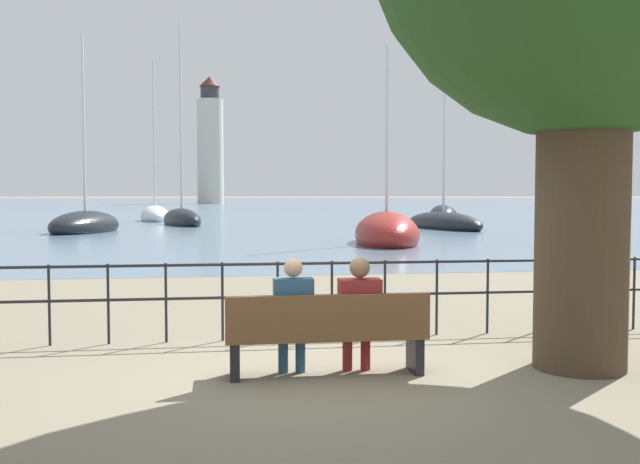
{
  "coord_description": "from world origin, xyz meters",
  "views": [
    {
      "loc": [
        -1.13,
        -7.53,
        1.96
      ],
      "look_at": [
        0.0,
        0.5,
        1.52
      ],
      "focal_mm": 40.0,
      "sensor_mm": 36.0,
      "label": 1
    }
  ],
  "objects_px": {
    "sailboat_0": "(182,219)",
    "sailboat_1": "(443,223)",
    "sailboat_4": "(155,215)",
    "sailboat_5": "(387,234)",
    "harbor_lighthouse": "(210,145)",
    "sailboat_3": "(85,225)",
    "park_bench": "(327,335)",
    "sailboat_2": "(443,216)",
    "seated_person_left": "(293,312)",
    "seated_person_right": "(359,310)"
  },
  "relations": [
    {
      "from": "sailboat_2",
      "to": "sailboat_3",
      "type": "xyz_separation_m",
      "value": [
        -21.93,
        -9.33,
        -0.06
      ]
    },
    {
      "from": "seated_person_left",
      "to": "seated_person_right",
      "type": "relative_size",
      "value": 1.0
    },
    {
      "from": "sailboat_2",
      "to": "sailboat_4",
      "type": "bearing_deg",
      "value": 179.95
    },
    {
      "from": "seated_person_left",
      "to": "sailboat_1",
      "type": "relative_size",
      "value": 0.15
    },
    {
      "from": "sailboat_1",
      "to": "sailboat_2",
      "type": "relative_size",
      "value": 0.7
    },
    {
      "from": "sailboat_0",
      "to": "sailboat_1",
      "type": "distance_m",
      "value": 16.2
    },
    {
      "from": "seated_person_right",
      "to": "sailboat_3",
      "type": "height_order",
      "value": "sailboat_3"
    },
    {
      "from": "sailboat_0",
      "to": "seated_person_left",
      "type": "bearing_deg",
      "value": -101.72
    },
    {
      "from": "sailboat_1",
      "to": "seated_person_right",
      "type": "bearing_deg",
      "value": -118.28
    },
    {
      "from": "sailboat_2",
      "to": "sailboat_5",
      "type": "height_order",
      "value": "sailboat_2"
    },
    {
      "from": "seated_person_left",
      "to": "sailboat_5",
      "type": "height_order",
      "value": "sailboat_5"
    },
    {
      "from": "sailboat_2",
      "to": "sailboat_3",
      "type": "bearing_deg",
      "value": -141.93
    },
    {
      "from": "sailboat_0",
      "to": "harbor_lighthouse",
      "type": "height_order",
      "value": "harbor_lighthouse"
    },
    {
      "from": "park_bench",
      "to": "sailboat_0",
      "type": "xyz_separation_m",
      "value": [
        -3.52,
        37.72,
        -0.06
      ]
    },
    {
      "from": "park_bench",
      "to": "sailboat_3",
      "type": "height_order",
      "value": "sailboat_3"
    },
    {
      "from": "sailboat_0",
      "to": "sailboat_2",
      "type": "height_order",
      "value": "sailboat_0"
    },
    {
      "from": "park_bench",
      "to": "sailboat_5",
      "type": "height_order",
      "value": "sailboat_5"
    },
    {
      "from": "sailboat_3",
      "to": "seated_person_right",
      "type": "bearing_deg",
      "value": -60.03
    },
    {
      "from": "sailboat_5",
      "to": "sailboat_3",
      "type": "bearing_deg",
      "value": 151.56
    },
    {
      "from": "sailboat_4",
      "to": "sailboat_1",
      "type": "bearing_deg",
      "value": -44.16
    },
    {
      "from": "seated_person_left",
      "to": "sailboat_2",
      "type": "xyz_separation_m",
      "value": [
        14.33,
        39.44,
        -0.29
      ]
    },
    {
      "from": "seated_person_right",
      "to": "sailboat_4",
      "type": "bearing_deg",
      "value": 97.82
    },
    {
      "from": "park_bench",
      "to": "sailboat_2",
      "type": "height_order",
      "value": "sailboat_2"
    },
    {
      "from": "seated_person_right",
      "to": "sailboat_5",
      "type": "relative_size",
      "value": 0.15
    },
    {
      "from": "seated_person_right",
      "to": "sailboat_1",
      "type": "bearing_deg",
      "value": 70.62
    },
    {
      "from": "sailboat_1",
      "to": "harbor_lighthouse",
      "type": "height_order",
      "value": "harbor_lighthouse"
    },
    {
      "from": "sailboat_4",
      "to": "harbor_lighthouse",
      "type": "bearing_deg",
      "value": 82.67
    },
    {
      "from": "sailboat_0",
      "to": "sailboat_1",
      "type": "bearing_deg",
      "value": -40.33
    },
    {
      "from": "seated_person_left",
      "to": "harbor_lighthouse",
      "type": "xyz_separation_m",
      "value": [
        -2.61,
        132.98,
        10.76
      ]
    },
    {
      "from": "park_bench",
      "to": "sailboat_0",
      "type": "bearing_deg",
      "value": 95.33
    },
    {
      "from": "seated_person_left",
      "to": "sailboat_3",
      "type": "xyz_separation_m",
      "value": [
        -7.61,
        30.11,
        -0.35
      ]
    },
    {
      "from": "park_bench",
      "to": "seated_person_left",
      "type": "xyz_separation_m",
      "value": [
        -0.36,
        0.08,
        0.25
      ]
    },
    {
      "from": "sailboat_0",
      "to": "sailboat_2",
      "type": "relative_size",
      "value": 1.06
    },
    {
      "from": "sailboat_5",
      "to": "harbor_lighthouse",
      "type": "distance_m",
      "value": 113.96
    },
    {
      "from": "sailboat_4",
      "to": "sailboat_5",
      "type": "xyz_separation_m",
      "value": [
        11.16,
        -24.89,
        -0.02
      ]
    },
    {
      "from": "sailboat_2",
      "to": "sailboat_4",
      "type": "relative_size",
      "value": 1.02
    },
    {
      "from": "harbor_lighthouse",
      "to": "sailboat_4",
      "type": "bearing_deg",
      "value": -91.83
    },
    {
      "from": "harbor_lighthouse",
      "to": "sailboat_3",
      "type": "bearing_deg",
      "value": -92.78
    },
    {
      "from": "seated_person_right",
      "to": "sailboat_0",
      "type": "xyz_separation_m",
      "value": [
        -3.88,
        37.64,
        -0.32
      ]
    },
    {
      "from": "seated_person_right",
      "to": "harbor_lighthouse",
      "type": "height_order",
      "value": "harbor_lighthouse"
    },
    {
      "from": "seated_person_left",
      "to": "seated_person_right",
      "type": "bearing_deg",
      "value": -0.09
    },
    {
      "from": "sailboat_1",
      "to": "sailboat_5",
      "type": "distance_m",
      "value": 12.7
    },
    {
      "from": "park_bench",
      "to": "harbor_lighthouse",
      "type": "height_order",
      "value": "harbor_lighthouse"
    },
    {
      "from": "sailboat_2",
      "to": "sailboat_5",
      "type": "relative_size",
      "value": 1.49
    },
    {
      "from": "park_bench",
      "to": "sailboat_1",
      "type": "height_order",
      "value": "sailboat_1"
    },
    {
      "from": "sailboat_4",
      "to": "seated_person_right",
      "type": "bearing_deg",
      "value": -87.69
    },
    {
      "from": "park_bench",
      "to": "seated_person_left",
      "type": "relative_size",
      "value": 1.7
    },
    {
      "from": "sailboat_4",
      "to": "sailboat_5",
      "type": "relative_size",
      "value": 1.46
    },
    {
      "from": "sailboat_0",
      "to": "sailboat_1",
      "type": "relative_size",
      "value": 1.53
    },
    {
      "from": "park_bench",
      "to": "harbor_lighthouse",
      "type": "distance_m",
      "value": 133.55
    }
  ]
}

